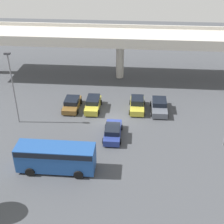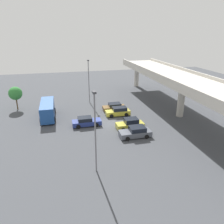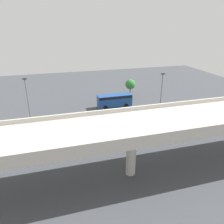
% 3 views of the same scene
% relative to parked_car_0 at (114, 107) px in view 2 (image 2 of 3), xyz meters
% --- Properties ---
extents(ground_plane, '(99.09, 99.09, 0.00)m').
position_rel_parked_car_0_xyz_m(ground_plane, '(5.74, -2.76, -0.68)').
color(ground_plane, '#424449').
extents(highway_overpass, '(47.45, 7.83, 7.51)m').
position_rel_parked_car_0_xyz_m(highway_overpass, '(5.74, 10.71, 5.62)').
color(highway_overpass, '#BCB7AD').
rests_on(highway_overpass, ground_plane).
extents(parked_car_0, '(2.17, 4.38, 1.42)m').
position_rel_parked_car_0_xyz_m(parked_car_0, '(0.00, 0.00, 0.00)').
color(parked_car_0, brown).
rests_on(parked_car_0, ground_plane).
extents(parked_car_1, '(2.01, 4.40, 1.58)m').
position_rel_parked_car_0_xyz_m(parked_car_1, '(2.84, 0.00, 0.09)').
color(parked_car_1, gold).
rests_on(parked_car_1, ground_plane).
extents(parked_car_2, '(2.08, 4.64, 1.48)m').
position_rel_parked_car_0_xyz_m(parked_car_2, '(5.97, -6.21, 0.02)').
color(parked_car_2, navy).
rests_on(parked_car_2, ground_plane).
extents(parked_car_3, '(2.07, 4.32, 1.67)m').
position_rel_parked_car_0_xyz_m(parked_car_3, '(8.67, 0.38, 0.08)').
color(parked_car_3, gold).
rests_on(parked_car_3, ground_plane).
extents(parked_car_4, '(2.22, 4.61, 1.54)m').
position_rel_parked_car_0_xyz_m(parked_car_4, '(11.56, 0.25, 0.04)').
color(parked_car_4, '#515660').
rests_on(parked_car_4, ground_plane).
extents(shuttle_bus, '(7.65, 2.54, 2.82)m').
position_rel_parked_car_0_xyz_m(shuttle_bus, '(0.89, -12.32, 1.00)').
color(shuttle_bus, '#1E478C').
rests_on(shuttle_bus, ground_plane).
extents(lamp_post_near_aisle, '(0.70, 0.35, 9.01)m').
position_rel_parked_car_0_xyz_m(lamp_post_near_aisle, '(-5.92, -3.96, 4.53)').
color(lamp_post_near_aisle, slate).
rests_on(lamp_post_near_aisle, ground_plane).
extents(lamp_post_mid_lot, '(0.70, 0.35, 9.09)m').
position_rel_parked_car_0_xyz_m(lamp_post_mid_lot, '(18.38, -6.72, 4.57)').
color(lamp_post_mid_lot, slate).
rests_on(lamp_post_mid_lot, ground_plane).
extents(tree_front_left, '(2.54, 2.54, 4.50)m').
position_rel_parked_car_0_xyz_m(tree_front_left, '(-5.05, -18.28, 2.54)').
color(tree_front_left, brown).
rests_on(tree_front_left, ground_plane).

